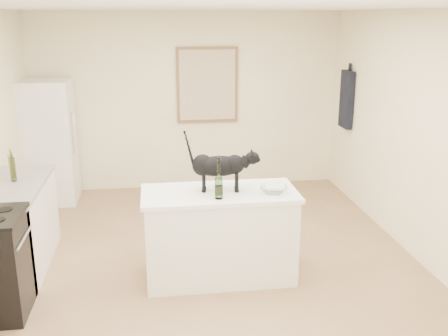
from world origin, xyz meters
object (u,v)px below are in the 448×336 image
(wine_bottle, at_px, (219,181))
(glass_bowl, at_px, (274,190))
(fridge, at_px, (49,142))
(black_cat, at_px, (219,169))

(wine_bottle, xyz_separation_m, glass_bowl, (0.54, 0.09, -0.14))
(fridge, distance_m, glass_bowl, 3.69)
(fridge, xyz_separation_m, black_cat, (2.05, -2.52, 0.27))
(wine_bottle, bearing_deg, glass_bowl, 9.05)
(fridge, relative_size, wine_bottle, 4.90)
(glass_bowl, bearing_deg, black_cat, 164.64)
(fridge, height_order, glass_bowl, fridge)
(black_cat, distance_m, wine_bottle, 0.23)
(wine_bottle, bearing_deg, black_cat, 81.89)
(black_cat, relative_size, wine_bottle, 1.82)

